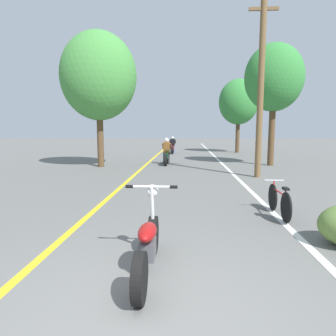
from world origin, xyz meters
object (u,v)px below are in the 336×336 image
(roadside_tree_right_near, at_px, (274,78))
(motorcycle_foreground, at_px, (148,243))
(motorcycle_rider_lead, at_px, (167,154))
(bicycle_parked, at_px, (279,201))
(roadside_tree_left, at_px, (99,76))
(utility_pole, at_px, (261,86))
(motorcycle_rider_far, at_px, (173,147))
(roadside_tree_right_far, at_px, (239,102))

(roadside_tree_right_near, distance_m, motorcycle_foreground, 13.84)
(motorcycle_rider_lead, bearing_deg, motorcycle_foreground, -87.39)
(motorcycle_rider_lead, xyz_separation_m, bicycle_parked, (3.12, -9.61, -0.20))
(roadside_tree_left, xyz_separation_m, motorcycle_rider_lead, (3.27, 1.25, -3.94))
(utility_pole, bearing_deg, motorcycle_rider_far, 108.68)
(roadside_tree_left, relative_size, motorcycle_foreground, 3.44)
(motorcycle_rider_lead, bearing_deg, roadside_tree_right_near, -1.30)
(motorcycle_rider_far, bearing_deg, bicycle_parked, -79.64)
(motorcycle_rider_lead, bearing_deg, bicycle_parked, -72.02)
(utility_pole, height_order, motorcycle_rider_lead, utility_pole)
(roadside_tree_left, bearing_deg, roadside_tree_right_near, 7.27)
(motorcycle_rider_lead, bearing_deg, motorcycle_rider_far, 90.07)
(motorcycle_foreground, distance_m, motorcycle_rider_lead, 12.40)
(roadside_tree_right_far, xyz_separation_m, motorcycle_rider_lead, (-5.26, -8.73, -3.53))
(bicycle_parked, bearing_deg, motorcycle_rider_lead, 107.98)
(utility_pole, relative_size, bicycle_parked, 4.39)
(roadside_tree_left, xyz_separation_m, motorcycle_foreground, (3.84, -11.14, -4.08))
(roadside_tree_left, distance_m, bicycle_parked, 11.31)
(utility_pole, xyz_separation_m, motorcycle_rider_lead, (-3.92, 4.13, -3.04))
(utility_pole, bearing_deg, motorcycle_rider_lead, 133.51)
(roadside_tree_left, relative_size, motorcycle_rider_far, 3.15)
(motorcycle_foreground, height_order, motorcycle_rider_far, motorcycle_rider_far)
(roadside_tree_right_far, height_order, motorcycle_foreground, roadside_tree_right_far)
(roadside_tree_right_far, relative_size, bicycle_parked, 3.72)
(roadside_tree_right_far, height_order, bicycle_parked, roadside_tree_right_far)
(roadside_tree_right_near, xyz_separation_m, roadside_tree_right_far, (-0.26, 8.86, -0.42))
(roadside_tree_right_near, bearing_deg, motorcycle_rider_lead, 178.70)
(roadside_tree_left, height_order, bicycle_parked, roadside_tree_left)
(roadside_tree_right_near, relative_size, motorcycle_rider_lead, 3.14)
(roadside_tree_right_far, bearing_deg, motorcycle_foreground, -102.54)
(roadside_tree_right_near, height_order, roadside_tree_left, roadside_tree_left)
(motorcycle_foreground, distance_m, motorcycle_rider_far, 19.89)
(utility_pole, height_order, roadside_tree_right_near, utility_pole)
(roadside_tree_left, distance_m, motorcycle_rider_lead, 5.27)
(roadside_tree_right_near, relative_size, motorcycle_rider_far, 2.96)
(roadside_tree_right_near, height_order, bicycle_parked, roadside_tree_right_near)
(motorcycle_foreground, xyz_separation_m, motorcycle_rider_lead, (-0.56, 12.39, 0.14))
(roadside_tree_right_near, relative_size, motorcycle_foreground, 3.22)
(roadside_tree_right_far, height_order, motorcycle_rider_lead, roadside_tree_right_far)
(motorcycle_foreground, relative_size, motorcycle_rider_lead, 0.97)
(roadside_tree_left, height_order, motorcycle_rider_far, roadside_tree_left)
(utility_pole, height_order, roadside_tree_right_far, utility_pole)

